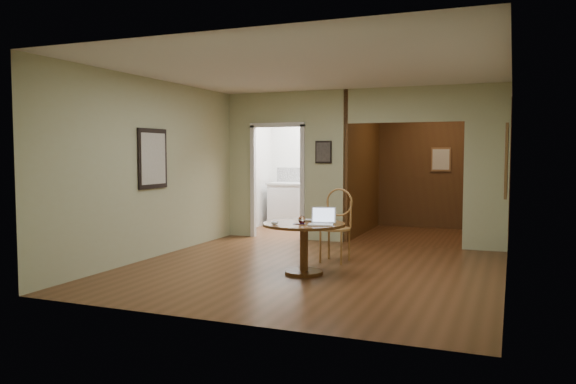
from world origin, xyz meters
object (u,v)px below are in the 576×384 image
at_px(dining_table, 304,236).
at_px(open_laptop, 322,220).
at_px(closed_laptop, 315,221).
at_px(chair, 337,221).

bearing_deg(dining_table, open_laptop, -16.03).
relative_size(dining_table, closed_laptop, 2.93).
bearing_deg(dining_table, chair, 82.13).
bearing_deg(closed_laptop, chair, 70.76).
height_order(chair, closed_laptop, chair).
height_order(open_laptop, closed_laptop, open_laptop).
bearing_deg(dining_table, closed_laptop, 59.31).
xyz_separation_m(dining_table, open_laptop, (0.27, -0.08, 0.24)).
bearing_deg(chair, open_laptop, -78.25).
relative_size(dining_table, open_laptop, 3.01).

